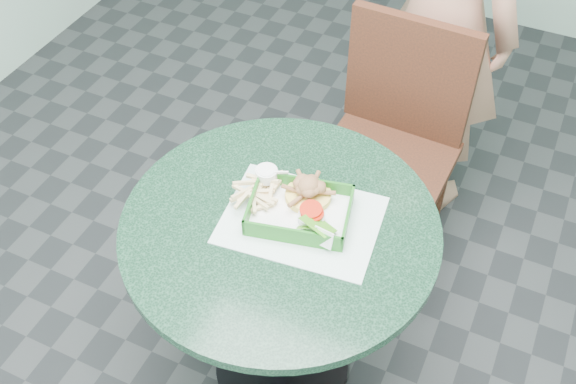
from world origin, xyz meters
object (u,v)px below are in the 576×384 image
at_px(cafe_table, 281,266).
at_px(food_basket, 300,218).
at_px(crab_sandwich, 312,196).
at_px(dining_chair, 394,133).
at_px(diner_person, 445,2).
at_px(sauce_ramekin, 276,174).

distance_m(cafe_table, food_basket, 0.20).
bearing_deg(crab_sandwich, dining_chair, 85.90).
relative_size(diner_person, sauce_ramekin, 28.49).
distance_m(food_basket, sauce_ramekin, 0.15).
bearing_deg(dining_chair, diner_person, 87.06).
relative_size(diner_person, crab_sandwich, 14.12).
bearing_deg(sauce_ramekin, diner_person, 77.98).
height_order(dining_chair, sauce_ramekin, dining_chair).
bearing_deg(cafe_table, food_basket, 46.82).
xyz_separation_m(cafe_table, crab_sandwich, (0.05, 0.10, 0.22)).
relative_size(cafe_table, food_basket, 3.25).
bearing_deg(cafe_table, sauce_ramekin, 119.16).
height_order(diner_person, crab_sandwich, diner_person).
distance_m(diner_person, crab_sandwich, 0.98).
height_order(diner_person, sauce_ramekin, diner_person).
xyz_separation_m(cafe_table, dining_chair, (0.09, 0.73, -0.05)).
height_order(crab_sandwich, sauce_ramekin, crab_sandwich).
xyz_separation_m(cafe_table, food_basket, (0.04, 0.04, 0.19)).
bearing_deg(diner_person, dining_chair, 103.75).
relative_size(cafe_table, diner_person, 0.49).
distance_m(cafe_table, dining_chair, 0.74).
xyz_separation_m(cafe_table, sauce_ramekin, (-0.07, 0.13, 0.22)).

